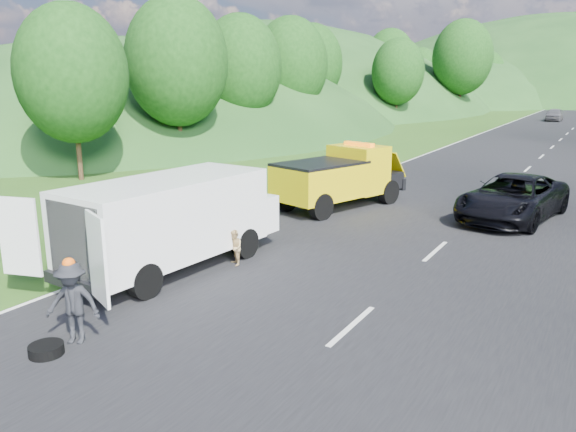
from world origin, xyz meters
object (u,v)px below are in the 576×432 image
Objects in this scene: worker at (77,343)px; spare_tire at (47,355)px; child at (235,266)px; passing_suv at (511,219)px; white_van at (173,218)px; suitcase at (160,236)px; woman at (181,259)px; tow_truck at (340,177)px.

worker reaches higher than spare_tire.
passing_suv is (5.63, 9.38, 0.00)m from child.
worker is at bearing -101.71° from passing_suv.
passing_suv is at bearing 69.92° from spare_tire.
child is 5.35m from worker.
white_van reaches higher than worker.
passing_suv reaches higher than child.
spare_tire is at bearing -64.09° from suitcase.
child is 0.17× the size of passing_suv.
woman is 0.27× the size of passing_suv.
spare_tire is (1.69, -5.66, 0.00)m from woman.
tow_truck is 9.71× the size of suitcase.
worker reaches higher than passing_suv.
passing_suv is (6.89, 10.37, -1.41)m from white_van.
white_van is 2.50m from suitcase.
white_van is 4.55× the size of woman.
tow_truck reaches higher than child.
child is 1.55× the size of suitcase.
spare_tire is (0.65, -13.98, -1.23)m from tow_truck.
spare_tire is at bearing -101.11° from passing_suv.
woman is 12.14m from passing_suv.
white_van is 7.25× the size of child.
tow_truck is 14.05m from spare_tire.
spare_tire is at bearing -52.63° from child.
worker is (1.33, -4.36, -1.41)m from white_van.
spare_tire is 0.11× the size of passing_suv.
spare_tire is at bearing 166.66° from woman.
woman is at bearing 125.72° from white_van.
tow_truck reaches higher than worker.
passing_suv reaches higher than suitcase.
worker is 0.28× the size of passing_suv.
spare_tire is at bearing -120.82° from worker.
spare_tire is at bearing -71.71° from white_van.
tow_truck is at bearing 92.67° from spare_tire.
worker is 2.57× the size of suitcase.
worker is 6.51m from suitcase.
worker is at bearing -70.21° from tow_truck.
child is at bearing -68.66° from tow_truck.
worker reaches higher than suitcase.
white_van is 12.53m from passing_suv.
worker is 15.74m from passing_suv.
white_van is at bearing 104.35° from spare_tire.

